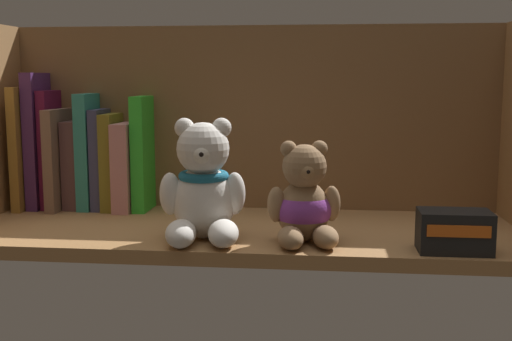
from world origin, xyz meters
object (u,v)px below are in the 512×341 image
book_8 (130,165)px  book_5 (91,151)px  teddy_bear_larger (203,188)px  book_3 (65,158)px  book_1 (42,140)px  book_0 (31,147)px  book_7 (115,161)px  book_9 (145,153)px  small_product_box (454,231)px  book_6 (103,158)px  teddy_bear_smaller (304,203)px  book_4 (78,164)px  book_2 (54,149)px

book_8 → book_5: bearing=180.0°
book_5 → teddy_bear_larger: book_5 is taller
book_3 → book_1: bearing=180.0°
book_0 → book_7: 15.41cm
book_3 → book_7: book_3 is taller
book_9 → small_product_box: book_9 is taller
book_1 → book_7: (13.18, 0.00, -3.49)cm
book_5 → small_product_box: size_ratio=2.14×
book_6 → teddy_bear_larger: 30.17cm
book_6 → teddy_bear_smaller: 41.63cm
book_4 → book_7: size_ratio=0.92×
book_6 → book_8: book_6 is taller
book_0 → book_2: size_ratio=1.03×
book_1 → teddy_bear_smaller: 51.81cm
book_3 → book_8: bearing=0.0°
book_5 → book_8: (6.98, 0.00, -2.48)cm
book_7 → small_product_box: 58.95cm
book_6 → book_7: (2.10, 0.00, -0.38)cm
teddy_bear_smaller → book_9: bearing=144.0°
book_2 → book_5: book_2 is taller
teddy_bear_larger → small_product_box: (33.96, -2.82, -4.59)cm
book_7 → book_8: bearing=0.0°
book_4 → book_9: 12.53cm
book_4 → teddy_bear_larger: 33.73cm
book_4 → book_9: bearing=0.0°
book_1 → book_9: size_ratio=1.20×
teddy_bear_smaller → small_product_box: size_ratio=1.52×
book_1 → book_8: book_1 is taller
book_2 → book_7: 11.27cm
book_2 → teddy_bear_smaller: (45.04, -20.61, -4.72)cm
book_7 → book_9: 5.73cm
book_0 → book_9: bearing=0.0°
book_6 → book_8: 4.96cm
book_1 → book_8: (15.91, 0.00, -4.26)cm
teddy_bear_smaller → small_product_box: teddy_bear_smaller is taller
book_4 → book_2: bearing=180.0°
book_4 → book_8: bearing=0.0°
book_3 → book_7: bearing=0.0°
book_2 → book_3: bearing=0.0°
teddy_bear_smaller → book_6: bearing=150.2°
book_4 → book_9: size_ratio=0.78×
book_7 → small_product_box: size_ratio=1.78×
book_2 → teddy_bear_smaller: 49.75cm
book_7 → teddy_bear_larger: 28.67cm
book_9 → teddy_bear_larger: 25.27cm
book_4 → book_8: (9.55, 0.00, -0.12)cm
book_7 → book_8: size_ratio=1.10×
book_7 → book_9: size_ratio=0.85×
book_6 → book_5: bearing=180.0°
book_8 → teddy_bear_smaller: book_8 is taller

